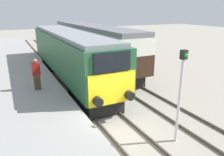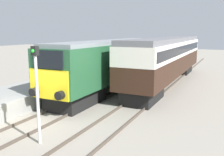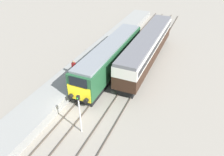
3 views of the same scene
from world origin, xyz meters
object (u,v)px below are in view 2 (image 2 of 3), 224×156
(locomotive, at_px, (112,62))
(passenger_carriage, at_px, (168,56))
(signal_post, at_px, (37,87))
(person_on_platform, at_px, (52,70))

(locomotive, distance_m, passenger_carriage, 5.40)
(locomotive, height_order, passenger_carriage, passenger_carriage)
(signal_post, bearing_deg, locomotive, 99.44)
(passenger_carriage, relative_size, person_on_platform, 9.51)
(passenger_carriage, height_order, signal_post, passenger_carriage)
(passenger_carriage, distance_m, person_on_platform, 10.09)
(locomotive, bearing_deg, signal_post, -80.56)
(person_on_platform, bearing_deg, signal_post, -54.79)
(passenger_carriage, bearing_deg, locomotive, -129.08)
(locomotive, distance_m, person_on_platform, 4.69)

